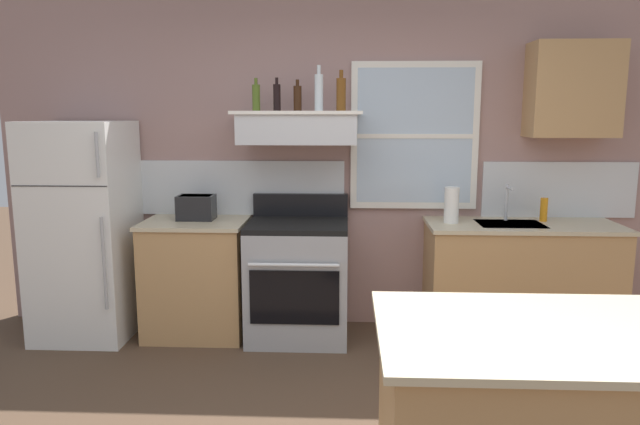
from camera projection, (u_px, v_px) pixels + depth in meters
back_wall at (336, 160)px, 4.71m from camera, size 5.40×0.11×2.70m
refrigerator at (84, 231)px, 4.50m from camera, size 0.70×0.72×1.67m
counter_left_of_stove at (197, 277)px, 4.59m from camera, size 0.79×0.63×0.91m
toaster at (196, 207)px, 4.54m from camera, size 0.30×0.20×0.19m
stove_range at (298, 279)px, 4.51m from camera, size 0.76×0.69×1.09m
range_hood_shelf at (298, 127)px, 4.41m from camera, size 0.96×0.52×0.24m
bottle_olive_oil_square at (256, 97)px, 4.42m from camera, size 0.06×0.06×0.24m
bottle_balsamic_dark at (277, 97)px, 4.41m from camera, size 0.06×0.06×0.25m
bottle_brown_stout at (298, 98)px, 4.44m from camera, size 0.06×0.06×0.23m
bottle_clear_tall at (319, 92)px, 4.34m from camera, size 0.06×0.06×0.33m
bottle_amber_wine at (341, 94)px, 4.35m from camera, size 0.07×0.07×0.30m
counter_right_with_sink at (520, 281)px, 4.47m from camera, size 1.43×0.63×0.91m
sink_faucet at (507, 198)px, 4.47m from camera, size 0.03×0.17×0.28m
paper_towel_roll at (452, 205)px, 4.40m from camera, size 0.11×0.11×0.27m
dish_soap_bottle at (544, 210)px, 4.47m from camera, size 0.06×0.06×0.18m
upper_cabinet_right at (573, 90)px, 4.35m from camera, size 0.64×0.32×0.70m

